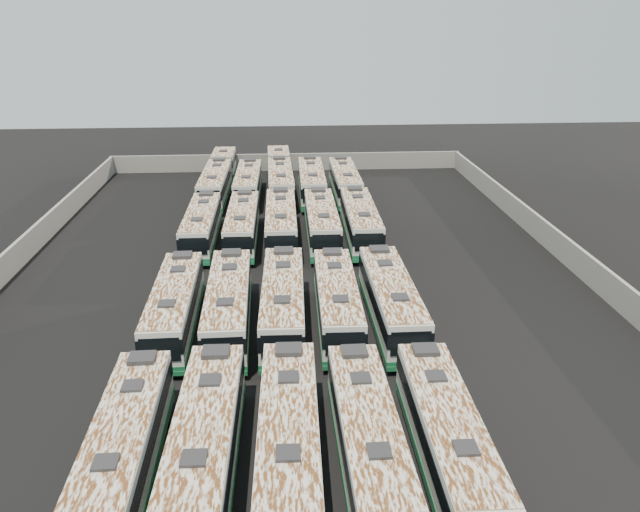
{
  "coord_description": "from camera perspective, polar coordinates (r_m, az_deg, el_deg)",
  "views": [
    {
      "loc": [
        -1.07,
        -43.68,
        19.51
      ],
      "look_at": [
        1.96,
        1.52,
        1.6
      ],
      "focal_mm": 35.0,
      "sensor_mm": 36.0,
      "label": 1
    }
  ],
  "objects": [
    {
      "name": "ground",
      "position": [
        47.85,
        -2.22,
        -2.51
      ],
      "size": [
        140.0,
        140.0,
        0.0
      ],
      "primitive_type": "plane",
      "color": "black",
      "rests_on": "ground"
    },
    {
      "name": "perimeter_wall",
      "position": [
        47.42,
        -2.24,
        -1.3
      ],
      "size": [
        45.2,
        73.2,
        2.2
      ],
      "color": "slate",
      "rests_on": "ground"
    },
    {
      "name": "bus_front_far_left",
      "position": [
        29.6,
        -17.47,
        -16.48
      ],
      "size": [
        2.74,
        12.15,
        3.41
      ],
      "rotation": [
        0.0,
        0.0,
        0.01
      ],
      "color": "beige",
      "rests_on": "ground"
    },
    {
      "name": "bus_front_left",
      "position": [
        28.9,
        -10.46,
        -16.62
      ],
      "size": [
        2.88,
        12.62,
        3.54
      ],
      "rotation": [
        0.0,
        0.0,
        -0.02
      ],
      "color": "beige",
      "rests_on": "ground"
    },
    {
      "name": "bus_front_center",
      "position": [
        28.74,
        -2.86,
        -16.5
      ],
      "size": [
        2.92,
        12.54,
        3.52
      ],
      "rotation": [
        0.0,
        0.0,
        -0.02
      ],
      "color": "beige",
      "rests_on": "ground"
    },
    {
      "name": "bus_front_right",
      "position": [
        28.95,
        4.42,
        -16.35
      ],
      "size": [
        2.69,
        12.12,
        3.41
      ],
      "rotation": [
        0.0,
        0.0,
        0.01
      ],
      "color": "beige",
      "rests_on": "ground"
    },
    {
      "name": "bus_front_far_right",
      "position": [
        29.58,
        11.54,
        -15.87
      ],
      "size": [
        2.71,
        12.1,
        3.4
      ],
      "rotation": [
        0.0,
        0.0,
        -0.01
      ],
      "color": "beige",
      "rests_on": "ground"
    },
    {
      "name": "bus_midfront_far_left",
      "position": [
        41.27,
        -13.15,
        -4.52
      ],
      "size": [
        2.8,
        12.25,
        3.44
      ],
      "rotation": [
        0.0,
        0.0,
        0.02
      ],
      "color": "beige",
      "rests_on": "ground"
    },
    {
      "name": "bus_midfront_left",
      "position": [
        40.71,
        -8.35,
        -4.46
      ],
      "size": [
        2.87,
        12.56,
        3.53
      ],
      "rotation": [
        0.0,
        0.0,
        0.02
      ],
      "color": "beige",
      "rests_on": "ground"
    },
    {
      "name": "bus_midfront_center",
      "position": [
        40.61,
        -3.39,
        -4.3
      ],
      "size": [
        2.99,
        12.69,
        3.56
      ],
      "rotation": [
        0.0,
        0.0,
        -0.03
      ],
      "color": "beige",
      "rests_on": "ground"
    },
    {
      "name": "bus_midfront_right",
      "position": [
        40.83,
        1.57,
        -4.22
      ],
      "size": [
        2.8,
        12.2,
        3.43
      ],
      "rotation": [
        0.0,
        0.0,
        -0.02
      ],
      "color": "beige",
      "rests_on": "ground"
    },
    {
      "name": "bus_midfront_far_right",
      "position": [
        41.14,
        6.52,
        -4.06
      ],
      "size": [
        2.68,
        12.57,
        3.54
      ],
      "rotation": [
        0.0,
        0.0,
        0.0
      ],
      "color": "beige",
      "rests_on": "ground"
    },
    {
      "name": "bus_midback_far_left",
      "position": [
        56.16,
        -10.79,
        2.72
      ],
      "size": [
        2.55,
        12.03,
        3.39
      ],
      "rotation": [
        0.0,
        0.0,
        0.0
      ],
      "color": "beige",
      "rests_on": "ground"
    },
    {
      "name": "bus_midback_left",
      "position": [
        55.86,
        -7.11,
        2.86
      ],
      "size": [
        2.68,
        12.17,
        3.42
      ],
      "rotation": [
        0.0,
        0.0,
        -0.01
      ],
      "color": "beige",
      "rests_on": "ground"
    },
    {
      "name": "bus_midback_center",
      "position": [
        55.71,
        -3.58,
        3.01
      ],
      "size": [
        2.73,
        12.63,
        3.56
      ],
      "rotation": [
        0.0,
        0.0,
        -0.01
      ],
      "color": "beige",
      "rests_on": "ground"
    },
    {
      "name": "bus_midback_right",
      "position": [
        55.84,
        0.15,
        3.08
      ],
      "size": [
        2.73,
        12.51,
        3.52
      ],
      "rotation": [
        0.0,
        0.0,
        -0.01
      ],
      "color": "beige",
      "rests_on": "ground"
    },
    {
      "name": "bus_midback_far_right",
      "position": [
        56.2,
        3.72,
        3.17
      ],
      "size": [
        2.91,
        12.68,
        3.56
      ],
      "rotation": [
        0.0,
        0.0,
        -0.02
      ],
      "color": "beige",
      "rests_on": "ground"
    },
    {
      "name": "bus_back_far_left",
      "position": [
        72.51,
        -9.28,
        7.15
      ],
      "size": [
        2.95,
        19.5,
        3.53
      ],
      "rotation": [
        0.0,
        0.0,
        -0.02
      ],
      "color": "beige",
      "rests_on": "ground"
    },
    {
      "name": "bus_back_left",
      "position": [
        69.2,
        -6.59,
        6.55
      ],
      "size": [
        2.76,
        12.17,
        3.42
      ],
      "rotation": [
        0.0,
        0.0,
        -0.02
      ],
      "color": "beige",
      "rests_on": "ground"
    },
    {
      "name": "bus_back_center",
      "position": [
        72.35,
        -3.68,
        7.37
      ],
      "size": [
        2.98,
        19.62,
        3.55
      ],
      "rotation": [
        0.0,
        0.0,
        0.02
      ],
      "color": "beige",
      "rests_on": "ground"
    },
    {
      "name": "bus_back_right",
      "position": [
        69.18,
        -0.76,
        6.75
      ],
      "size": [
        2.85,
        12.67,
        3.56
      ],
      "rotation": [
        0.0,
        0.0,
        -0.01
      ],
      "color": "beige",
      "rests_on": "ground"
    },
    {
      "name": "bus_back_far_right",
      "position": [
        69.43,
        2.3,
        6.76
      ],
      "size": [
        2.66,
        12.44,
        3.5
      ],
      "rotation": [
        0.0,
        0.0,
        -0.0
      ],
      "color": "beige",
      "rests_on": "ground"
    }
  ]
}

